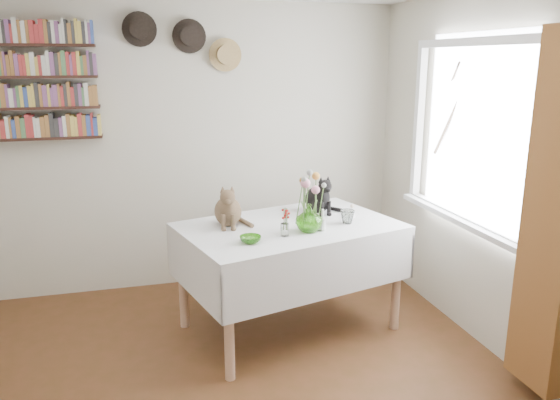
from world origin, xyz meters
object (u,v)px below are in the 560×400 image
object	(u,v)px
dining_table	(289,251)
black_cat	(317,193)
tabby_cat	(228,204)
flower_vase	(309,218)
bookshelf_unit	(31,82)

from	to	relation	value
dining_table	black_cat	distance (m)	0.55
tabby_cat	black_cat	xyz separation A→B (m)	(0.75, 0.16, -0.00)
dining_table	flower_vase	world-z (taller)	flower_vase
dining_table	bookshelf_unit	size ratio (longest dim) A/B	1.75
dining_table	black_cat	size ratio (longest dim) A/B	5.54
bookshelf_unit	dining_table	bearing A→B (deg)	-29.59
tabby_cat	dining_table	bearing A→B (deg)	-4.78
flower_vase	bookshelf_unit	size ratio (longest dim) A/B	0.20
black_cat	tabby_cat	bearing A→B (deg)	-178.30
bookshelf_unit	tabby_cat	bearing A→B (deg)	-33.73
dining_table	bookshelf_unit	world-z (taller)	bookshelf_unit
bookshelf_unit	black_cat	bearing A→B (deg)	-19.60
black_cat	bookshelf_unit	size ratio (longest dim) A/B	0.32
black_cat	bookshelf_unit	bearing A→B (deg)	149.85
tabby_cat	flower_vase	size ratio (longest dim) A/B	1.63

